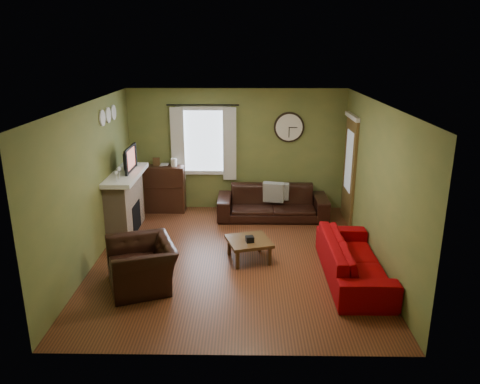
{
  "coord_description": "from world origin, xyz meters",
  "views": [
    {
      "loc": [
        0.21,
        -7.22,
        3.46
      ],
      "look_at": [
        0.1,
        0.4,
        1.05
      ],
      "focal_mm": 35.0,
      "sensor_mm": 36.0,
      "label": 1
    }
  ],
  "objects_px": {
    "bookshelf": "(165,189)",
    "coffee_table": "(249,250)",
    "sofa_brown": "(272,203)",
    "armchair": "(142,265)",
    "sofa_red": "(354,259)"
  },
  "relations": [
    {
      "from": "armchair",
      "to": "coffee_table",
      "type": "bearing_deg",
      "value": 98.65
    },
    {
      "from": "sofa_brown",
      "to": "bookshelf",
      "type": "bearing_deg",
      "value": 170.5
    },
    {
      "from": "bookshelf",
      "to": "armchair",
      "type": "distance_m",
      "value": 3.31
    },
    {
      "from": "bookshelf",
      "to": "sofa_red",
      "type": "xyz_separation_m",
      "value": [
        3.4,
        -3.01,
        -0.19
      ]
    },
    {
      "from": "bookshelf",
      "to": "sofa_brown",
      "type": "relative_size",
      "value": 0.44
    },
    {
      "from": "bookshelf",
      "to": "armchair",
      "type": "relative_size",
      "value": 0.95
    },
    {
      "from": "bookshelf",
      "to": "coffee_table",
      "type": "relative_size",
      "value": 1.48
    },
    {
      "from": "coffee_table",
      "to": "sofa_red",
      "type": "bearing_deg",
      "value": -21.27
    },
    {
      "from": "sofa_brown",
      "to": "armchair",
      "type": "distance_m",
      "value": 3.59
    },
    {
      "from": "sofa_brown",
      "to": "coffee_table",
      "type": "xyz_separation_m",
      "value": [
        -0.5,
        -2.01,
        -0.15
      ]
    },
    {
      "from": "bookshelf",
      "to": "coffee_table",
      "type": "distance_m",
      "value": 3.0
    },
    {
      "from": "bookshelf",
      "to": "sofa_brown",
      "type": "xyz_separation_m",
      "value": [
        2.29,
        -0.38,
        -0.17
      ]
    },
    {
      "from": "sofa_red",
      "to": "armchair",
      "type": "xyz_separation_m",
      "value": [
        -3.2,
        -0.29,
        0.03
      ]
    },
    {
      "from": "bookshelf",
      "to": "coffee_table",
      "type": "height_order",
      "value": "bookshelf"
    },
    {
      "from": "sofa_brown",
      "to": "coffee_table",
      "type": "bearing_deg",
      "value": -103.9
    }
  ]
}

